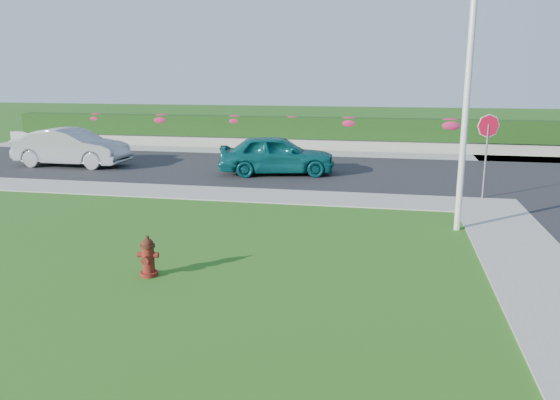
% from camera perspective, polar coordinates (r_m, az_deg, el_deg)
% --- Properties ---
extents(ground, '(120.00, 120.00, 0.00)m').
position_cam_1_polar(ground, '(9.81, -13.91, -10.97)').
color(ground, black).
rests_on(ground, ground).
extents(street_far, '(26.00, 8.00, 0.04)m').
position_cam_1_polar(street_far, '(24.13, -10.59, 3.51)').
color(street_far, black).
rests_on(street_far, ground).
extents(sidewalk_far, '(24.00, 2.00, 0.04)m').
position_cam_1_polar(sidewalk_far, '(20.15, -18.53, 1.18)').
color(sidewalk_far, gray).
rests_on(sidewalk_far, ground).
extents(curb_corner, '(2.00, 2.00, 0.04)m').
position_cam_1_polar(curb_corner, '(17.75, 20.92, -0.55)').
color(curb_corner, gray).
rests_on(curb_corner, ground).
extents(sidewalk_beyond, '(34.00, 2.00, 0.04)m').
position_cam_1_polar(sidewalk_beyond, '(27.78, 1.01, 4.97)').
color(sidewalk_beyond, gray).
rests_on(sidewalk_beyond, ground).
extents(retaining_wall, '(34.00, 0.40, 0.60)m').
position_cam_1_polar(retaining_wall, '(29.21, 1.55, 5.92)').
color(retaining_wall, gray).
rests_on(retaining_wall, ground).
extents(hedge, '(32.00, 0.90, 1.10)m').
position_cam_1_polar(hedge, '(29.21, 1.60, 7.60)').
color(hedge, black).
rests_on(hedge, retaining_wall).
extents(fire_hydrant, '(0.43, 0.40, 0.83)m').
position_cam_1_polar(fire_hydrant, '(11.16, -13.62, -5.82)').
color(fire_hydrant, '#4C0F0B').
rests_on(fire_hydrant, ground).
extents(sedan_teal, '(4.85, 2.80, 1.55)m').
position_cam_1_polar(sedan_teal, '(21.61, -0.35, 4.78)').
color(sedan_teal, '#0B5557').
rests_on(sedan_teal, street_far).
extents(sedan_silver, '(4.88, 1.74, 1.60)m').
position_cam_1_polar(sedan_silver, '(25.20, -20.96, 5.16)').
color(sedan_silver, '#96989D').
rests_on(sedan_silver, street_far).
extents(utility_pole, '(0.16, 0.16, 5.65)m').
position_cam_1_polar(utility_pole, '(14.35, 18.78, 7.96)').
color(utility_pole, silver).
rests_on(utility_pole, ground).
extents(stop_sign, '(0.70, 0.26, 2.71)m').
position_cam_1_polar(stop_sign, '(18.38, 20.87, 6.27)').
color(stop_sign, slate).
rests_on(stop_sign, ground).
extents(flower_clump_a, '(1.18, 0.76, 0.59)m').
position_cam_1_polar(flower_clump_a, '(33.04, -18.59, 8.11)').
color(flower_clump_a, '#C0214D').
rests_on(flower_clump_a, hedge).
extents(flower_clump_b, '(1.30, 0.83, 0.65)m').
position_cam_1_polar(flower_clump_b, '(31.25, -12.20, 8.21)').
color(flower_clump_b, '#C0214D').
rests_on(flower_clump_b, hedge).
extents(flower_clump_c, '(1.21, 0.78, 0.60)m').
position_cam_1_polar(flower_clump_c, '(29.83, -4.71, 8.27)').
color(flower_clump_c, '#C0214D').
rests_on(flower_clump_c, hedge).
extents(flower_clump_d, '(1.03, 0.66, 0.52)m').
position_cam_1_polar(flower_clump_d, '(29.11, 1.29, 8.26)').
color(flower_clump_d, '#C0214D').
rests_on(flower_clump_d, hedge).
extents(flower_clump_e, '(1.28, 0.83, 0.64)m').
position_cam_1_polar(flower_clump_e, '(28.74, 7.24, 8.00)').
color(flower_clump_e, '#C0214D').
rests_on(flower_clump_e, hedge).
extents(flower_clump_f, '(1.40, 0.90, 0.70)m').
position_cam_1_polar(flower_clump_f, '(28.80, 17.37, 7.48)').
color(flower_clump_f, '#C0214D').
rests_on(flower_clump_f, hedge).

